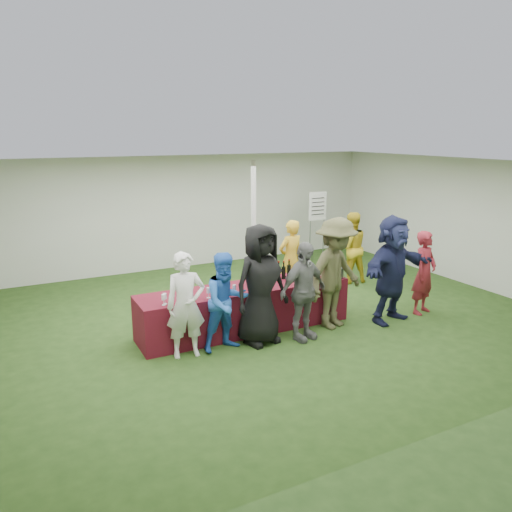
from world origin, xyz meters
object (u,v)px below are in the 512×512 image
dump_bucket (336,272)px  customer_0 (186,305)px  customer_3 (303,292)px  wine_list_sign (318,212)px  serving_table (245,308)px  customer_4 (335,274)px  customer_1 (226,302)px  customer_6 (424,273)px  customer_5 (392,269)px  staff_pourer (291,259)px  customer_2 (260,284)px  staff_back (350,248)px

dump_bucket → customer_0: size_ratio=0.17×
customer_0 → customer_3: bearing=-0.3°
wine_list_sign → customer_0: size_ratio=1.14×
serving_table → customer_4: customer_4 is taller
customer_1 → customer_3: bearing=-15.6°
wine_list_sign → customer_3: 4.83m
customer_0 → customer_6: bearing=4.4°
customer_5 → customer_1: bearing=162.4°
staff_pourer → customer_4: (-0.16, -1.72, 0.16)m
customer_6 → customer_2: bearing=157.9°
customer_1 → customer_2: customer_2 is taller
wine_list_sign → customer_0: bearing=-142.4°
dump_bucket → customer_3: customer_3 is taller
wine_list_sign → staff_back: bearing=-98.8°
wine_list_sign → customer_6: bearing=-93.8°
staff_pourer → customer_5: customer_5 is taller
dump_bucket → customer_3: size_ratio=0.17×
staff_pourer → customer_4: customer_4 is taller
staff_pourer → staff_back: 1.69m
customer_2 → customer_4: 1.40m
customer_1 → customer_5: 3.03m
wine_list_sign → customer_5: customer_5 is taller
serving_table → customer_0: bearing=-156.9°
wine_list_sign → customer_4: customer_4 is taller
customer_2 → customer_4: customer_2 is taller
customer_1 → customer_3: customer_3 is taller
customer_0 → customer_4: (2.60, -0.06, 0.15)m
wine_list_sign → staff_back: (-0.26, -1.70, -0.54)m
wine_list_sign → customer_5: size_ratio=0.96×
wine_list_sign → customer_3: wine_list_sign is taller
dump_bucket → customer_2: customer_2 is taller
wine_list_sign → staff_pourer: 2.80m
customer_0 → customer_4: customer_4 is taller
customer_3 → customer_6: size_ratio=1.04×
staff_back → customer_3: 3.38m
dump_bucket → customer_0: (-2.88, -0.30, -0.05)m
customer_0 → customer_5: 3.65m
wine_list_sign → customer_4: size_ratio=0.96×
customer_2 → customer_5: customer_2 is taller
customer_4 → customer_6: (1.84, -0.18, -0.18)m
serving_table → staff_pourer: staff_pourer is taller
customer_2 → customer_4: bearing=-10.4°
staff_back → customer_1: size_ratio=1.03×
dump_bucket → customer_6: size_ratio=0.17×
customer_1 → customer_6: size_ratio=1.00×
dump_bucket → customer_0: customer_0 is taller
dump_bucket → customer_4: size_ratio=0.14×
staff_back → customer_4: 2.70m
staff_back → customer_6: bearing=101.2°
dump_bucket → customer_5: (0.76, -0.57, 0.10)m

